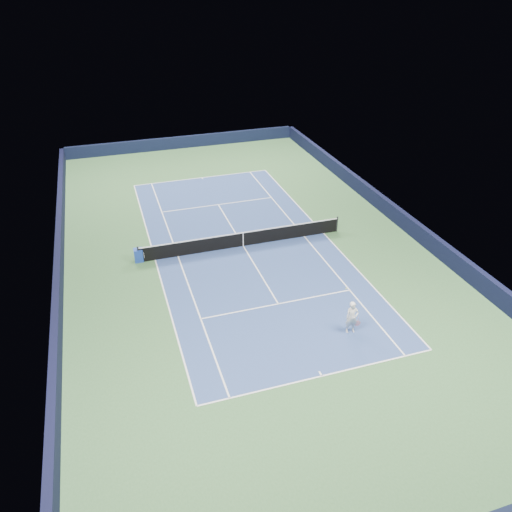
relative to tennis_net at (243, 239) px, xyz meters
name	(u,v)px	position (x,y,z in m)	size (l,w,h in m)	color
ground	(243,246)	(0.00, 0.00, -0.50)	(40.00, 40.00, 0.00)	#345D33
wall_far	(183,142)	(0.00, 19.82, 0.05)	(22.00, 0.35, 1.10)	black
wall_right	(396,215)	(10.82, 0.00, 0.05)	(0.35, 40.00, 1.10)	black
wall_left	(59,267)	(-10.82, 0.00, 0.05)	(0.35, 40.00, 1.10)	black
court_surface	(243,246)	(0.00, 0.00, -0.50)	(10.97, 23.77, 0.01)	navy
baseline_far	(202,178)	(0.00, 11.88, -0.50)	(10.97, 0.08, 0.00)	white
baseline_near	(322,376)	(0.00, -11.88, -0.50)	(10.97, 0.08, 0.00)	white
sideline_doubles_right	(324,233)	(5.49, 0.00, -0.50)	(0.08, 23.77, 0.00)	white
sideline_doubles_left	(155,260)	(-5.49, 0.00, -0.50)	(0.08, 23.77, 0.00)	white
sideline_singles_right	(304,236)	(4.12, 0.00, -0.50)	(0.08, 23.77, 0.00)	white
sideline_singles_left	(178,256)	(-4.12, 0.00, -0.50)	(0.08, 23.77, 0.00)	white
service_line_far	(218,205)	(0.00, 6.40, -0.50)	(8.23, 0.08, 0.00)	white
service_line_near	(278,304)	(0.00, -6.40, -0.50)	(8.23, 0.08, 0.00)	white
center_service_line	(243,246)	(0.00, 0.00, -0.50)	(0.08, 12.80, 0.00)	white
center_mark_far	(202,178)	(0.00, 11.73, -0.50)	(0.08, 0.30, 0.00)	white
center_mark_near	(320,374)	(0.00, -11.73, -0.50)	(0.08, 0.30, 0.00)	white
tennis_net	(243,239)	(0.00, 0.00, 0.00)	(12.90, 0.10, 1.07)	black
sponsor_cube	(139,255)	(-6.40, 0.16, -0.09)	(0.57, 0.47, 0.82)	#1B3BA5
tennis_player	(352,318)	(2.54, -9.56, 0.34)	(0.81, 1.28, 1.87)	white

